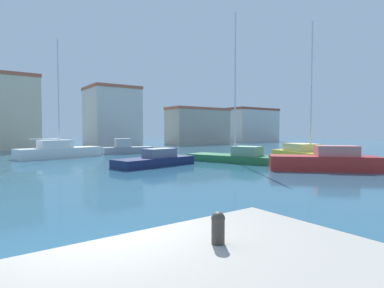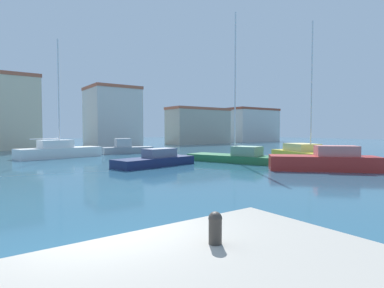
{
  "view_description": "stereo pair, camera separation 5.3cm",
  "coord_description": "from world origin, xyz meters",
  "views": [
    {
      "loc": [
        -1.97,
        -5.47,
        2.72
      ],
      "look_at": [
        14.18,
        17.06,
        1.47
      ],
      "focal_mm": 29.12,
      "sensor_mm": 36.0,
      "label": 1
    },
    {
      "loc": [
        -1.93,
        -5.5,
        2.72
      ],
      "look_at": [
        14.18,
        17.06,
        1.47
      ],
      "focal_mm": 29.12,
      "sensor_mm": 36.0,
      "label": 2
    }
  ],
  "objects": [
    {
      "name": "yacht_club",
      "position": [
        35.01,
        44.05,
        3.57
      ],
      "size": [
        12.64,
        5.47,
        7.11
      ],
      "color": "#B2A893",
      "rests_on": "ground"
    },
    {
      "name": "motorboat_navy_inner_mooring",
      "position": [
        9.51,
        15.29,
        0.45
      ],
      "size": [
        6.85,
        3.43,
        1.3
      ],
      "color": "#19234C",
      "rests_on": "water"
    },
    {
      "name": "sailboat_green_center_channel",
      "position": [
        16.48,
        13.69,
        0.5
      ],
      "size": [
        5.11,
        8.61,
        12.58
      ],
      "color": "#28703D",
      "rests_on": "water"
    },
    {
      "name": "water",
      "position": [
        15.0,
        20.0,
        0.0
      ],
      "size": [
        160.0,
        160.0,
        0.0
      ],
      "primitive_type": "plane",
      "color": "#285670",
      "rests_on": "ground"
    },
    {
      "name": "motorboat_grey_far_right",
      "position": [
        12.87,
        28.32,
        0.56
      ],
      "size": [
        5.91,
        2.74,
        1.75
      ],
      "color": "gray",
      "rests_on": "water"
    },
    {
      "name": "harbor_office",
      "position": [
        17.75,
        45.34,
        4.98
      ],
      "size": [
        7.83,
        7.97,
        9.95
      ],
      "color": "beige",
      "rests_on": "ground"
    },
    {
      "name": "warehouse_block",
      "position": [
        53.47,
        47.19,
        3.97
      ],
      "size": [
        12.97,
        6.55,
        7.92
      ],
      "color": "beige",
      "rests_on": "ground"
    },
    {
      "name": "mooring_bollard",
      "position": [
        1.09,
        -1.88,
        1.24
      ],
      "size": [
        0.21,
        0.21,
        0.5
      ],
      "color": "#38332D",
      "rests_on": "pier_quay"
    },
    {
      "name": "sailboat_yellow_mid_harbor",
      "position": [
        23.77,
        11.75,
        0.55
      ],
      "size": [
        5.65,
        9.37,
        12.65
      ],
      "color": "gold",
      "rests_on": "water"
    },
    {
      "name": "sailboat_white_distant_east",
      "position": [
        5.17,
        27.02,
        0.67
      ],
      "size": [
        8.17,
        3.93,
        11.59
      ],
      "color": "white",
      "rests_on": "water"
    },
    {
      "name": "motorboat_red_outer_mooring",
      "position": [
        17.44,
        6.26,
        0.62
      ],
      "size": [
        6.34,
        6.37,
        1.68
      ],
      "color": "#B22823",
      "rests_on": "water"
    },
    {
      "name": "waterfront_apartments",
      "position": [
        1.64,
        44.66,
        5.23
      ],
      "size": [
        9.41,
        6.15,
        10.44
      ],
      "color": "beige",
      "rests_on": "ground"
    }
  ]
}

